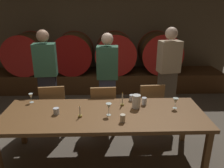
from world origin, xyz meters
name	(u,v)px	position (x,y,z in m)	size (l,w,h in m)	color
ground_plane	(88,151)	(0.00, 0.00, 0.00)	(9.35, 9.35, 0.00)	brown
back_wall	(95,33)	(0.00, 3.19, 1.39)	(7.19, 0.24, 2.77)	brown
barrel_shelf	(95,80)	(0.00, 2.64, 0.24)	(6.47, 0.90, 0.48)	#4C2D16
wine_barrel_far_left	(28,53)	(-1.66, 2.64, 0.96)	(0.98, 0.88, 0.98)	#513319
wine_barrel_center_left	(73,53)	(-0.53, 2.64, 0.96)	(0.98, 0.88, 0.98)	brown
wine_barrel_center_right	(115,53)	(0.52, 2.64, 0.96)	(0.98, 0.88, 0.98)	brown
wine_barrel_far_right	(159,52)	(1.63, 2.64, 0.96)	(0.98, 0.88, 0.98)	#513319
dining_table	(103,117)	(0.24, -0.17, 0.67)	(2.72, 0.96, 0.73)	brown
chair_left	(54,107)	(-0.60, 0.55, 0.49)	(0.44, 0.44, 0.88)	olive
chair_center	(103,107)	(0.23, 0.49, 0.49)	(0.42, 0.42, 0.88)	olive
chair_right	(150,105)	(1.02, 0.57, 0.49)	(0.43, 0.43, 0.88)	olive
guest_left	(47,77)	(-0.78, 0.98, 0.88)	(0.40, 0.27, 1.70)	black
guest_center	(108,77)	(0.31, 1.02, 0.84)	(0.39, 0.26, 1.64)	#33384C
guest_right	(168,74)	(1.43, 1.04, 0.90)	(0.42, 0.31, 1.73)	brown
candle_left	(80,114)	(-0.06, -0.27, 0.77)	(0.05, 0.05, 0.17)	olive
candle_right	(122,102)	(0.51, 0.06, 0.78)	(0.05, 0.05, 0.21)	olive
pitcher	(136,101)	(0.70, -0.02, 0.82)	(0.12, 0.12, 0.19)	white
wine_glass_left	(31,96)	(-0.83, 0.20, 0.82)	(0.06, 0.06, 0.14)	silver
wine_glass_center	(109,106)	(0.31, -0.23, 0.85)	(0.08, 0.08, 0.17)	silver
wine_glass_right	(176,101)	(1.24, -0.05, 0.83)	(0.08, 0.08, 0.15)	silver
cup_far_left	(56,111)	(-0.39, -0.18, 0.77)	(0.08, 0.08, 0.09)	silver
cup_center_left	(123,118)	(0.48, -0.41, 0.77)	(0.07, 0.07, 0.10)	beige
cup_center_right	(132,98)	(0.67, 0.23, 0.77)	(0.07, 0.07, 0.09)	silver
cup_far_right	(144,101)	(0.83, 0.08, 0.78)	(0.07, 0.07, 0.11)	silver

